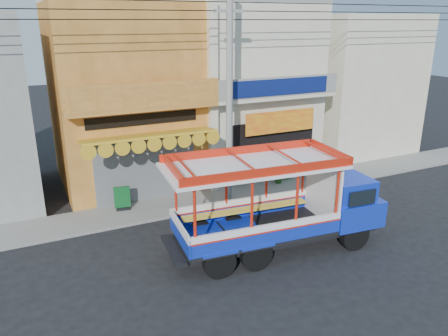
% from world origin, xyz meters
% --- Properties ---
extents(ground, '(90.00, 90.00, 0.00)m').
position_xyz_m(ground, '(0.00, 0.00, 0.00)').
color(ground, black).
rests_on(ground, ground).
extents(sidewalk, '(30.00, 2.00, 0.12)m').
position_xyz_m(sidewalk, '(0.00, 4.00, 0.06)').
color(sidewalk, slate).
rests_on(sidewalk, ground).
extents(shophouse_left, '(6.00, 7.50, 8.24)m').
position_xyz_m(shophouse_left, '(-4.00, 7.96, 4.11)').
color(shophouse_left, '#A46324').
rests_on(shophouse_left, ground).
extents(shophouse_right, '(6.00, 6.75, 8.24)m').
position_xyz_m(shophouse_right, '(2.00, 7.96, 4.11)').
color(shophouse_right, beige).
rests_on(shophouse_right, ground).
extents(party_pilaster, '(0.35, 0.30, 8.00)m').
position_xyz_m(party_pilaster, '(-1.00, 4.85, 4.00)').
color(party_pilaster, beige).
rests_on(party_pilaster, ground).
extents(filler_building_right, '(6.00, 6.00, 7.60)m').
position_xyz_m(filler_building_right, '(9.00, 8.00, 3.80)').
color(filler_building_right, beige).
rests_on(filler_building_right, ground).
extents(utility_pole, '(28.00, 0.26, 9.00)m').
position_xyz_m(utility_pole, '(-0.85, 3.30, 5.03)').
color(utility_pole, gray).
rests_on(utility_pole, ground).
extents(songthaew_truck, '(7.34, 2.93, 3.35)m').
position_xyz_m(songthaew_truck, '(-0.74, -0.81, 1.61)').
color(songthaew_truck, black).
rests_on(songthaew_truck, ground).
extents(green_sign, '(0.63, 0.37, 0.97)m').
position_xyz_m(green_sign, '(-5.19, 4.38, 0.53)').
color(green_sign, black).
rests_on(green_sign, sidewalk).
extents(potted_plant_a, '(0.97, 1.00, 0.84)m').
position_xyz_m(potted_plant_a, '(2.70, 4.64, 0.54)').
color(potted_plant_a, '#245A19').
rests_on(potted_plant_a, sidewalk).
extents(potted_plant_b, '(0.60, 0.58, 0.85)m').
position_xyz_m(potted_plant_b, '(1.97, 4.26, 0.54)').
color(potted_plant_b, '#245A19').
rests_on(potted_plant_b, sidewalk).
extents(potted_plant_c, '(0.80, 0.80, 1.12)m').
position_xyz_m(potted_plant_c, '(3.96, 4.14, 0.68)').
color(potted_plant_c, '#245A19').
rests_on(potted_plant_c, sidewalk).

